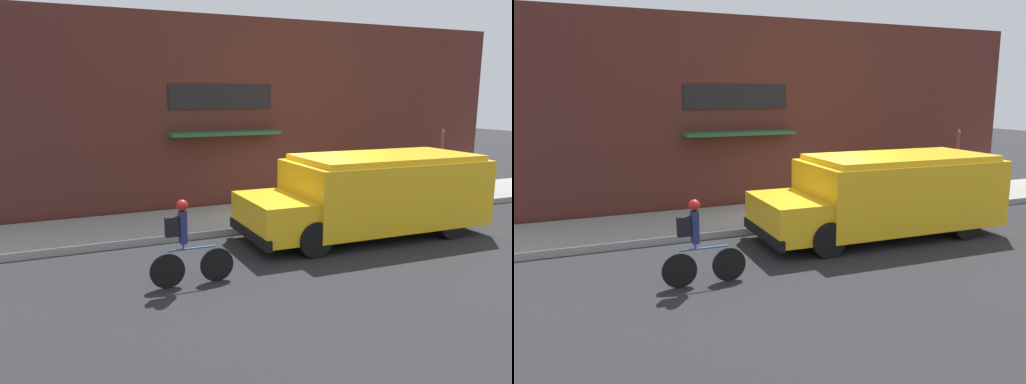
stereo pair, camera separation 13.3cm
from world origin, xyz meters
The scene contains 7 objects.
ground_plane centered at (0.00, 0.00, 0.00)m, with size 70.00×70.00×0.00m, color #232326.
sidewalk centered at (0.00, 1.34, 0.09)m, with size 28.00×2.68×0.18m.
storefront centered at (-0.03, 2.87, 2.85)m, with size 17.51×0.84×5.71m.
school_bus centered at (1.06, -1.29, 1.06)m, with size 6.16×2.94×2.00m.
cyclist centered at (-4.13, -2.77, 0.79)m, with size 1.59×0.21×1.63m.
stop_sign_post centered at (5.06, 0.61, 1.67)m, with size 0.45×0.45×2.23m.
trash_bin centered at (1.75, 1.31, 0.64)m, with size 0.56×0.56×0.93m.
Camera 2 is at (-6.31, -11.33, 3.48)m, focal length 35.00 mm.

